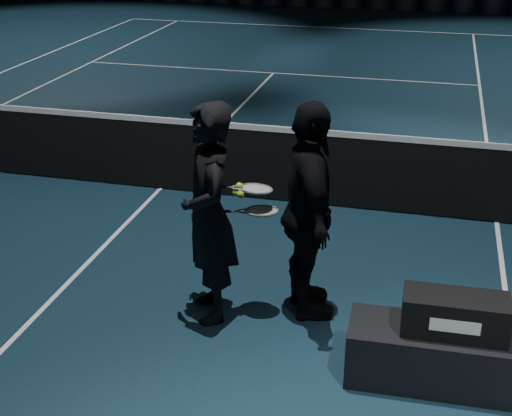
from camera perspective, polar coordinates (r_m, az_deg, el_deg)
The scene contains 12 objects.
floor at distance 9.17m, azimuth -7.65°, elevation 1.55°, with size 36.00×36.00×0.00m, color black.
court_lines at distance 9.17m, azimuth -7.65°, elevation 1.57°, with size 10.98×23.78×0.01m, color white, non-canonical shape.
net_mesh at distance 9.01m, azimuth -7.80°, elevation 4.19°, with size 12.80×0.02×0.86m, color black.
net_tape at distance 8.87m, azimuth -7.97°, elevation 7.01°, with size 12.80×0.03×0.07m, color white.
player_bench at distance 5.75m, azimuth 15.20°, elevation -11.46°, with size 1.55×0.52×0.46m, color black.
racket_bag at distance 5.54m, azimuth 15.63°, elevation -8.20°, with size 0.77×0.33×0.31m, color black.
bag_signature at distance 5.40m, azimuth 15.63°, elevation -9.13°, with size 0.36×0.00×0.10m, color white.
player_a at distance 6.06m, azimuth -3.79°, elevation -0.51°, with size 0.71×0.47×1.95m, color black.
player_b at distance 6.08m, azimuth 4.23°, elevation -0.41°, with size 1.14×0.48×1.95m, color black.
racket_lower at distance 6.04m, azimuth 0.47°, elevation -0.23°, with size 0.68×0.22×0.03m, color black, non-canonical shape.
racket_upper at distance 6.00m, azimuth -0.02°, elevation 1.54°, with size 0.68×0.22×0.03m, color black, non-canonical shape.
tennis_balls at distance 5.97m, azimuth -1.40°, elevation 1.34°, with size 0.12×0.10×0.12m, color #B0E330, non-canonical shape.
Camera 1 is at (3.25, -7.83, 3.51)m, focal length 50.00 mm.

